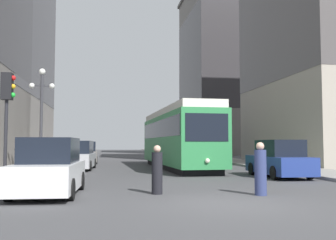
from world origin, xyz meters
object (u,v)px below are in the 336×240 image
object	(u,v)px
parked_car_right_far	(279,160)
traffic_light_near_left	(7,99)
parked_car_left_mid	(86,153)
parked_car_left_far	(50,168)
transit_bus	(183,141)
pedestrian_crossing_near	(157,171)
lamp_post_left_near	(42,103)
parked_car_left_near	(79,156)
pedestrian_crossing_far	(260,171)
streetcar	(177,137)

from	to	relation	value
parked_car_right_far	traffic_light_near_left	xyz separation A→B (m)	(-11.83, -3.70, 2.37)
parked_car_left_mid	parked_car_left_far	bearing A→B (deg)	-92.35
traffic_light_near_left	parked_car_left_mid	bearing A→B (deg)	84.87
transit_bus	parked_car_left_far	size ratio (longest dim) A/B	2.99
transit_bus	parked_car_left_far	xyz separation A→B (m)	(-9.81, -27.36, -1.10)
pedestrian_crossing_near	lamp_post_left_near	distance (m)	11.71
parked_car_left_near	pedestrian_crossing_far	bearing A→B (deg)	-60.43
parked_car_left_mid	parked_car_left_far	distance (m)	20.07
parked_car_left_far	traffic_light_near_left	world-z (taller)	traffic_light_near_left
pedestrian_crossing_near	pedestrian_crossing_far	distance (m)	3.30
parked_car_left_mid	lamp_post_left_near	size ratio (longest dim) A/B	0.82
parked_car_left_mid	transit_bus	bearing A→B (deg)	34.23
parked_car_right_far	pedestrian_crossing_near	xyz separation A→B (m)	(-6.73, -5.37, -0.11)
parked_car_left_far	pedestrian_crossing_far	world-z (taller)	parked_car_left_far
parked_car_left_far	lamp_post_left_near	world-z (taller)	lamp_post_left_near
parked_car_right_far	pedestrian_crossing_far	size ratio (longest dim) A/B	2.76
pedestrian_crossing_far	traffic_light_near_left	distance (m)	9.00
streetcar	transit_bus	distance (m)	15.36
parked_car_left_near	pedestrian_crossing_far	xyz separation A→B (m)	(6.62, -13.32, -0.06)
streetcar	parked_car_left_far	bearing A→B (deg)	-119.47
parked_car_left_mid	pedestrian_crossing_near	distance (m)	20.67
parked_car_right_far	streetcar	bearing A→B (deg)	-61.76
parked_car_right_far	pedestrian_crossing_far	xyz separation A→B (m)	(-3.53, -6.18, -0.06)
parked_car_left_far	parked_car_right_far	bearing A→B (deg)	28.88
parked_car_left_far	pedestrian_crossing_far	bearing A→B (deg)	-7.23
streetcar	parked_car_left_far	xyz separation A→B (m)	(-6.41, -12.38, -1.26)
parked_car_left_near	pedestrian_crossing_far	world-z (taller)	parked_car_left_near
parked_car_left_mid	pedestrian_crossing_near	bearing A→B (deg)	-82.83
parked_car_left_mid	lamp_post_left_near	world-z (taller)	lamp_post_left_near
parked_car_left_near	parked_car_right_far	xyz separation A→B (m)	(10.15, -7.14, -0.00)
transit_bus	lamp_post_left_near	size ratio (longest dim) A/B	2.23
pedestrian_crossing_far	parked_car_left_near	bearing A→B (deg)	82.82
lamp_post_left_near	parked_car_left_near	bearing A→B (deg)	53.56
parked_car_left_mid	lamp_post_left_near	bearing A→B (deg)	-102.66
parked_car_left_mid	pedestrian_crossing_far	size ratio (longest dim) A/B	2.81
parked_car_right_far	parked_car_left_far	distance (m)	11.34
parked_car_right_far	transit_bus	bearing A→B (deg)	-87.93
transit_bus	lamp_post_left_near	distance (m)	21.35
parked_car_left_far	pedestrian_crossing_near	size ratio (longest dim) A/B	2.72
pedestrian_crossing_near	lamp_post_left_near	world-z (taller)	lamp_post_left_near
streetcar	parked_car_right_far	distance (m)	8.33
streetcar	parked_car_left_mid	world-z (taller)	streetcar
parked_car_left_mid	traffic_light_near_left	distance (m)	18.94
streetcar	traffic_light_near_left	distance (m)	13.72
pedestrian_crossing_near	pedestrian_crossing_far	world-z (taller)	pedestrian_crossing_far
transit_bus	lamp_post_left_near	bearing A→B (deg)	-122.20
parked_car_right_far	traffic_light_near_left	world-z (taller)	traffic_light_near_left
streetcar	traffic_light_near_left	xyz separation A→B (m)	(-8.09, -11.03, 1.11)
parked_car_left_mid	traffic_light_near_left	bearing A→B (deg)	-97.49
pedestrian_crossing_near	parked_car_left_near	bearing A→B (deg)	164.05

